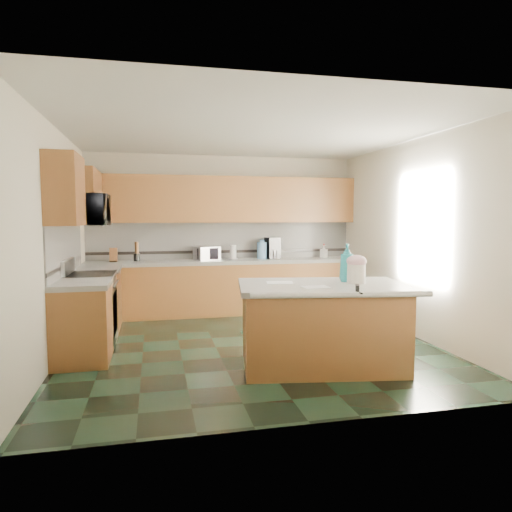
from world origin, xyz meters
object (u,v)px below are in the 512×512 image
object	(u,v)px
toaster_oven	(207,253)
island_base	(322,328)
soap_bottle_island	(347,263)
island_top	(322,287)
knife_block	(114,255)
treat_jar	(356,274)
coffee_maker	(272,248)

from	to	relation	value
toaster_oven	island_base	bearing A→B (deg)	-97.54
toaster_oven	soap_bottle_island	bearing A→B (deg)	-91.20
island_top	soap_bottle_island	distance (m)	0.43
soap_bottle_island	knife_block	world-z (taller)	soap_bottle_island
island_base	toaster_oven	size ratio (longest dim) A/B	4.33
treat_jar	soap_bottle_island	bearing A→B (deg)	118.88
treat_jar	soap_bottle_island	distance (m)	0.17
treat_jar	knife_block	size ratio (longest dim) A/B	0.95
island_base	toaster_oven	bearing A→B (deg)	115.67
island_base	treat_jar	bearing A→B (deg)	7.01
toaster_oven	coffee_maker	size ratio (longest dim) A/B	1.06
island_top	treat_jar	distance (m)	0.41
knife_block	toaster_oven	size ratio (longest dim) A/B	0.56
toaster_oven	island_top	bearing A→B (deg)	-97.54
island_top	coffee_maker	bearing A→B (deg)	94.44
soap_bottle_island	coffee_maker	size ratio (longest dim) A/B	1.16
soap_bottle_island	toaster_oven	world-z (taller)	soap_bottle_island
treat_jar	coffee_maker	bearing A→B (deg)	97.41
soap_bottle_island	knife_block	distance (m)	4.02
knife_block	coffee_maker	distance (m)	2.67
island_top	island_base	bearing A→B (deg)	-80.97
treat_jar	toaster_oven	world-z (taller)	toaster_oven
island_top	knife_block	bearing A→B (deg)	137.56
soap_bottle_island	toaster_oven	xyz separation A→B (m)	(-1.24, 2.93, -0.10)
knife_block	treat_jar	bearing A→B (deg)	-46.68
treat_jar	toaster_oven	size ratio (longest dim) A/B	0.53
knife_block	coffee_maker	xyz separation A→B (m)	(2.67, 0.03, 0.07)
soap_bottle_island	island_top	bearing A→B (deg)	-138.32
treat_jar	knife_block	xyz separation A→B (m)	(-2.81, 3.05, 0.01)
island_base	knife_block	xyz separation A→B (m)	(-2.42, 3.04, 0.60)
island_top	treat_jar	size ratio (longest dim) A/B	8.62
coffee_maker	soap_bottle_island	bearing A→B (deg)	-96.98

